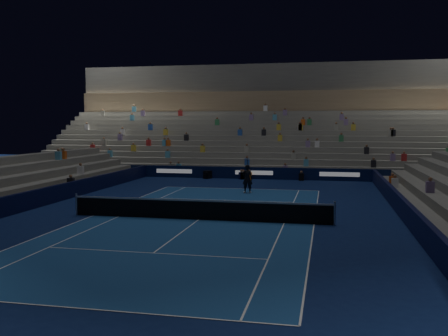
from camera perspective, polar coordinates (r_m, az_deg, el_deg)
ground at (r=24.24m, az=-2.91°, el=-5.93°), size 90.00×90.00×0.00m
court_surface at (r=24.24m, az=-2.91°, el=-5.92°), size 10.97×23.77×0.01m
sponsor_barrier_far at (r=42.16m, az=3.47°, el=-0.58°), size 44.00×0.25×1.00m
sponsor_barrier_east at (r=23.67m, az=20.55°, el=-5.28°), size 0.25×37.00×1.00m
sponsor_barrier_west at (r=28.19m, az=-22.40°, el=-3.73°), size 0.25×37.00×1.00m
grandstand_main at (r=51.30m, az=5.00°, el=3.62°), size 44.00×15.20×11.20m
tennis_net at (r=24.15m, az=-2.91°, el=-4.75°), size 12.90×0.10×1.10m
tennis_player at (r=33.46m, az=2.69°, el=-1.24°), size 0.72×0.48×1.92m
broadcast_camera at (r=42.42m, az=-1.89°, el=-0.76°), size 0.71×1.05×0.66m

